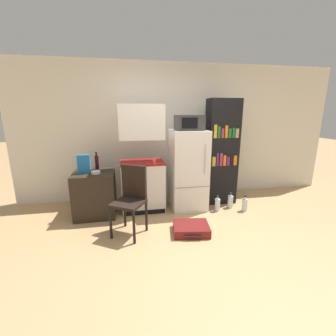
{
  "coord_description": "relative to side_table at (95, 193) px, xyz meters",
  "views": [
    {
      "loc": [
        -0.89,
        -2.45,
        1.71
      ],
      "look_at": [
        -0.29,
        0.85,
        0.87
      ],
      "focal_mm": 24.0,
      "sensor_mm": 36.0,
      "label": 1
    }
  ],
  "objects": [
    {
      "name": "water_bottle_front",
      "position": [
        2.38,
        -0.17,
        -0.25
      ],
      "size": [
        0.09,
        0.09,
        0.29
      ],
      "color": "silver",
      "rests_on": "ground_plane"
    },
    {
      "name": "bottle_wine_dark",
      "position": [
        0.04,
        0.18,
        0.5
      ],
      "size": [
        0.07,
        0.07,
        0.3
      ],
      "color": "black",
      "rests_on": "side_table"
    },
    {
      "name": "cereal_box",
      "position": [
        -0.13,
        -0.05,
        0.52
      ],
      "size": [
        0.19,
        0.07,
        0.3
      ],
      "color": "#1E66A8",
      "rests_on": "side_table"
    },
    {
      "name": "bowl",
      "position": [
        0.05,
        -0.11,
        0.39
      ],
      "size": [
        0.15,
        0.15,
        0.04
      ],
      "color": "silver",
      "rests_on": "side_table"
    },
    {
      "name": "water_bottle_middle",
      "position": [
        2.09,
        -0.26,
        -0.25
      ],
      "size": [
        0.09,
        0.09,
        0.29
      ],
      "color": "silver",
      "rests_on": "ground_plane"
    },
    {
      "name": "suitcase_large_flat",
      "position": [
        1.43,
        -0.89,
        -0.31
      ],
      "size": [
        0.56,
        0.48,
        0.12
      ],
      "rotation": [
        0.0,
        0.0,
        -0.15
      ],
      "color": "maroon",
      "rests_on": "ground_plane"
    },
    {
      "name": "microwave",
      "position": [
        1.61,
        0.02,
        1.16
      ],
      "size": [
        0.46,
        0.38,
        0.25
      ],
      "color": "#333333",
      "rests_on": "refrigerator"
    },
    {
      "name": "bottle_clear_short",
      "position": [
        -0.11,
        0.22,
        0.45
      ],
      "size": [
        0.08,
        0.08,
        0.19
      ],
      "color": "silver",
      "rests_on": "side_table"
    },
    {
      "name": "ground_plane",
      "position": [
        1.46,
        -1.28,
        -0.37
      ],
      "size": [
        24.0,
        24.0,
        0.0
      ],
      "primitive_type": "plane",
      "color": "tan"
    },
    {
      "name": "wall_back",
      "position": [
        1.66,
        0.72,
        0.94
      ],
      "size": [
        6.4,
        0.1,
        2.62
      ],
      "color": "silver",
      "rests_on": "ground_plane"
    },
    {
      "name": "refrigerator",
      "position": [
        1.62,
        0.02,
        0.33
      ],
      "size": [
        0.61,
        0.63,
        1.4
      ],
      "color": "white",
      "rests_on": "ground_plane"
    },
    {
      "name": "bookshelf",
      "position": [
        2.29,
        0.16,
        0.6
      ],
      "size": [
        0.57,
        0.34,
        1.94
      ],
      "color": "black",
      "rests_on": "ground_plane"
    },
    {
      "name": "kitchen_hutch",
      "position": [
        0.81,
        0.07,
        0.46
      ],
      "size": [
        0.75,
        0.51,
        1.83
      ],
      "color": "white",
      "rests_on": "ground_plane"
    },
    {
      "name": "chair",
      "position": [
        0.59,
        -0.7,
        0.21
      ],
      "size": [
        0.55,
        0.55,
        0.98
      ],
      "rotation": [
        0.0,
        0.0,
        -0.55
      ],
      "color": "black",
      "rests_on": "ground_plane"
    },
    {
      "name": "side_table",
      "position": [
        0.0,
        0.0,
        0.0
      ],
      "size": [
        0.65,
        0.64,
        0.75
      ],
      "color": "#2D2319",
      "rests_on": "ground_plane"
    },
    {
      "name": "bottle_ketchup_red",
      "position": [
        -0.2,
        0.08,
        0.46
      ],
      "size": [
        0.07,
        0.07,
        0.21
      ],
      "color": "#AD1914",
      "rests_on": "side_table"
    },
    {
      "name": "water_bottle_back",
      "position": [
        2.56,
        -0.35,
        -0.25
      ],
      "size": [
        0.09,
        0.09,
        0.29
      ],
      "color": "silver",
      "rests_on": "ground_plane"
    }
  ]
}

